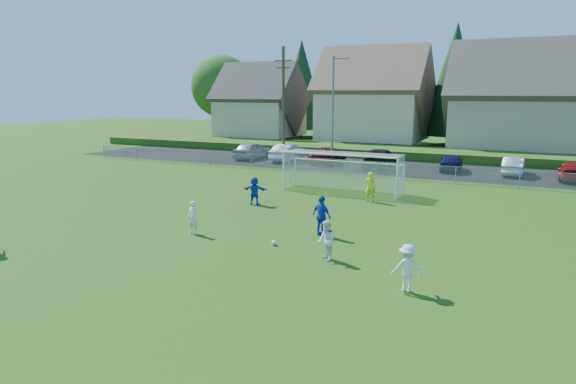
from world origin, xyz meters
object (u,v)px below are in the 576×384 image
(car_b, at_px, (288,152))
(soccer_goal, at_px, (343,166))
(player_white_a, at_px, (193,218))
(player_white_c, at_px, (407,268))
(goalkeeper, at_px, (370,187))
(car_a, at_px, (252,150))
(car_c, at_px, (328,155))
(car_f, at_px, (513,166))
(car_d, at_px, (380,159))
(player_blue_b, at_px, (255,191))
(car_e, at_px, (451,162))
(soccer_ball, at_px, (274,243))
(player_white_b, at_px, (326,241))
(player_blue_a, at_px, (322,216))
(car_g, at_px, (574,171))

(car_b, relative_size, soccer_goal, 0.63)
(player_white_a, bearing_deg, player_white_c, -16.45)
(goalkeeper, height_order, car_a, goalkeeper)
(goalkeeper, xyz_separation_m, car_c, (-7.90, 13.83, -0.16))
(player_white_c, bearing_deg, car_f, -113.93)
(car_a, relative_size, car_c, 0.92)
(car_a, xyz_separation_m, car_d, (12.39, -0.83, 0.01))
(player_white_a, xyz_separation_m, player_blue_b, (-0.49, 6.45, 0.04))
(car_e, bearing_deg, soccer_ball, 76.43)
(player_white_a, height_order, car_d, car_d)
(soccer_ball, distance_m, soccer_goal, 12.28)
(car_c, relative_size, car_f, 1.23)
(soccer_ball, height_order, player_white_b, player_white_b)
(soccer_ball, relative_size, player_white_c, 0.14)
(player_blue_b, height_order, goalkeeper, goalkeeper)
(goalkeeper, bearing_deg, car_f, -120.41)
(player_blue_a, bearing_deg, car_d, -57.58)
(car_f, relative_size, soccer_goal, 0.55)
(player_blue_b, height_order, car_d, car_d)
(player_blue_a, relative_size, player_blue_b, 1.14)
(car_b, relative_size, car_f, 1.14)
(player_white_b, distance_m, car_f, 25.16)
(player_white_b, distance_m, car_g, 25.58)
(car_b, height_order, car_g, car_b)
(car_e, xyz_separation_m, soccer_goal, (-4.91, -11.67, 0.94))
(soccer_goal, bearing_deg, car_e, 67.19)
(player_blue_a, distance_m, car_a, 26.31)
(car_c, relative_size, car_e, 1.26)
(car_d, distance_m, car_f, 10.04)
(car_b, bearing_deg, soccer_goal, 128.37)
(car_b, xyz_separation_m, soccer_goal, (9.30, -11.47, 0.86))
(car_d, bearing_deg, car_a, -10.77)
(player_white_a, relative_size, car_c, 0.29)
(player_white_a, height_order, soccer_goal, soccer_goal)
(soccer_ball, relative_size, car_b, 0.05)
(player_white_b, distance_m, player_white_c, 3.80)
(player_blue_b, distance_m, car_a, 19.59)
(player_white_c, bearing_deg, car_c, -83.40)
(player_white_c, distance_m, car_a, 32.97)
(player_white_c, distance_m, car_b, 30.98)
(player_white_a, distance_m, player_blue_a, 5.68)
(player_white_a, bearing_deg, car_b, 103.47)
(player_white_a, bearing_deg, player_blue_a, 20.36)
(soccer_goal, bearing_deg, player_white_a, -102.63)
(car_c, bearing_deg, car_e, 174.32)
(car_b, bearing_deg, car_d, 173.00)
(player_blue_a, height_order, soccer_goal, soccer_goal)
(player_white_c, relative_size, car_a, 0.33)
(car_a, bearing_deg, soccer_ball, 123.58)
(soccer_ball, distance_m, car_b, 25.87)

